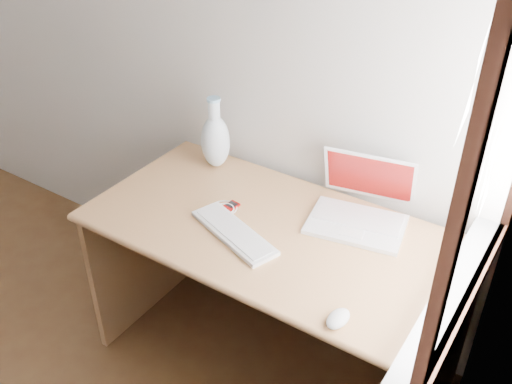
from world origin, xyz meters
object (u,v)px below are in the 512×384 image
Objects in this scene: desk at (284,261)px; vase at (215,139)px; external_keyboard at (234,232)px; laptop at (363,208)px.

vase is at bearing 159.77° from desk.
external_keyboard is (-0.10, -0.20, 0.23)m from desk.
vase reaches higher than laptop.
external_keyboard is at bearing -46.04° from vase.
external_keyboard is at bearing -147.00° from laptop.
laptop is 0.49m from external_keyboard.
vase is (-0.35, 0.37, 0.12)m from external_keyboard.
laptop is at bearing -2.12° from vase.
laptop is 0.71m from vase.
desk is 3.61× the size of laptop.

